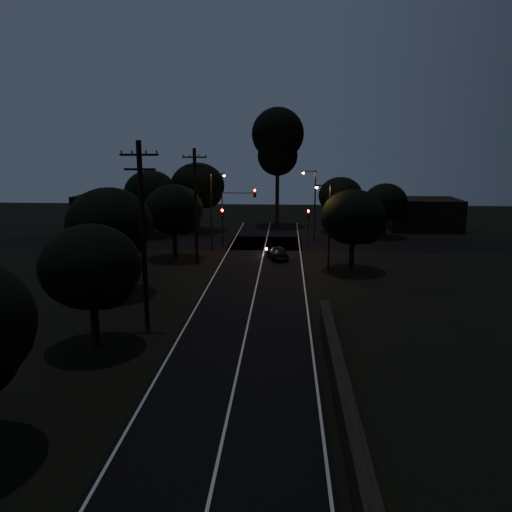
{
  "coord_description": "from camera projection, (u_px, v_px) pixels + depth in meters",
  "views": [
    {
      "loc": [
        2.25,
        -12.94,
        10.68
      ],
      "look_at": [
        0.0,
        24.0,
        2.5
      ],
      "focal_mm": 35.0,
      "sensor_mm": 36.0,
      "label": 1
    }
  ],
  "objects": [
    {
      "name": "ground",
      "position": [
        208.0,
        508.0,
        15.05
      ],
      "size": [
        160.0,
        160.0,
        0.0
      ],
      "primitive_type": "plane",
      "color": "black"
    },
    {
      "name": "tree_left_b",
      "position": [
        94.0,
        269.0,
        26.16
      ],
      "size": [
        5.29,
        5.29,
        6.73
      ],
      "color": "black",
      "rests_on": "ground"
    },
    {
      "name": "retaining_wall",
      "position": [
        441.0,
        441.0,
        17.38
      ],
      "size": [
        6.93,
        26.0,
        1.6
      ],
      "color": "black",
      "rests_on": "ground"
    },
    {
      "name": "streetlight_a",
      "position": [
        213.0,
        206.0,
        51.4
      ],
      "size": [
        1.66,
        0.26,
        8.0
      ],
      "color": "black",
      "rests_on": "ground"
    },
    {
      "name": "tree_right_a",
      "position": [
        356.0,
        219.0,
        42.7
      ],
      "size": [
        5.57,
        5.57,
        7.09
      ],
      "color": "black",
      "rests_on": "ground"
    },
    {
      "name": "car",
      "position": [
        277.0,
        252.0,
        48.07
      ],
      "size": [
        2.54,
        4.06,
        1.29
      ],
      "primitive_type": "imported",
      "rotation": [
        0.0,
        0.0,
        3.43
      ],
      "color": "black",
      "rests_on": "ground"
    },
    {
      "name": "streetlight_b",
      "position": [
        313.0,
        200.0,
        56.62
      ],
      "size": [
        1.66,
        0.26,
        8.0
      ],
      "color": "black",
      "rests_on": "ground"
    },
    {
      "name": "signal_mast",
      "position": [
        238.0,
        207.0,
        53.26
      ],
      "size": [
        3.7,
        0.35,
        6.25
      ],
      "color": "black",
      "rests_on": "ground"
    },
    {
      "name": "road_surface",
      "position": [
        261.0,
        266.0,
        45.38
      ],
      "size": [
        60.0,
        70.0,
        0.03
      ],
      "color": "black",
      "rests_on": "ground"
    },
    {
      "name": "tree_far_ne",
      "position": [
        342.0,
        197.0,
        62.16
      ],
      "size": [
        5.48,
        5.48,
        6.93
      ],
      "color": "black",
      "rests_on": "ground"
    },
    {
      "name": "building_right",
      "position": [
        422.0,
        214.0,
        65.08
      ],
      "size": [
        9.0,
        7.0,
        4.0
      ],
      "primitive_type": "cube",
      "color": "black",
      "rests_on": "ground"
    },
    {
      "name": "utility_pole_far",
      "position": [
        196.0,
        204.0,
        45.41
      ],
      "size": [
        2.2,
        0.3,
        10.5
      ],
      "color": "black",
      "rests_on": "ground"
    },
    {
      "name": "tree_left_c",
      "position": [
        112.0,
        226.0,
        35.89
      ],
      "size": [
        6.18,
        6.18,
        7.8
      ],
      "color": "black",
      "rests_on": "ground"
    },
    {
      "name": "tall_pine",
      "position": [
        278.0,
        141.0,
        66.15
      ],
      "size": [
        6.91,
        6.91,
        15.7
      ],
      "color": "black",
      "rests_on": "ground"
    },
    {
      "name": "tree_far_e",
      "position": [
        387.0,
        203.0,
        59.02
      ],
      "size": [
        5.03,
        5.03,
        6.38
      ],
      "color": "black",
      "rests_on": "ground"
    },
    {
      "name": "utility_pole_mid",
      "position": [
        143.0,
        233.0,
        28.79
      ],
      "size": [
        2.2,
        0.3,
        11.0
      ],
      "color": "black",
      "rests_on": "ground"
    },
    {
      "name": "signal_right",
      "position": [
        308.0,
        221.0,
        53.14
      ],
      "size": [
        0.28,
        0.35,
        4.1
      ],
      "color": "black",
      "rests_on": "ground"
    },
    {
      "name": "streetlight_c",
      "position": [
        328.0,
        221.0,
        43.0
      ],
      "size": [
        1.46,
        0.26,
        7.5
      ],
      "color": "black",
      "rests_on": "ground"
    },
    {
      "name": "tree_left_d",
      "position": [
        176.0,
        211.0,
        47.57
      ],
      "size": [
        5.62,
        5.62,
        7.13
      ],
      "color": "black",
      "rests_on": "ground"
    },
    {
      "name": "signal_left",
      "position": [
        222.0,
        220.0,
        53.68
      ],
      "size": [
        0.28,
        0.35,
        4.1
      ],
      "color": "black",
      "rests_on": "ground"
    },
    {
      "name": "building_left",
      "position": [
        119.0,
        211.0,
        66.44
      ],
      "size": [
        10.0,
        8.0,
        4.4
      ],
      "primitive_type": "cube",
      "color": "black",
      "rests_on": "ground"
    },
    {
      "name": "tree_far_nw",
      "position": [
        199.0,
        187.0,
        62.96
      ],
      "size": [
        6.83,
        6.83,
        8.65
      ],
      "color": "black",
      "rests_on": "ground"
    },
    {
      "name": "tree_far_w",
      "position": [
        152.0,
        194.0,
        59.47
      ],
      "size": [
        6.18,
        6.18,
        7.88
      ],
      "color": "black",
      "rests_on": "ground"
    }
  ]
}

